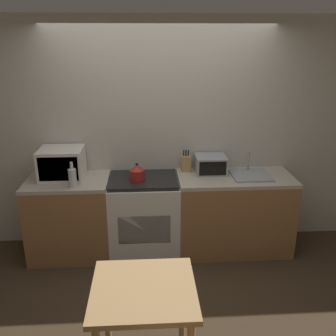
{
  "coord_description": "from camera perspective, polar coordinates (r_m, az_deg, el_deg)",
  "views": [
    {
      "loc": [
        -0.16,
        -3.09,
        2.37
      ],
      "look_at": [
        0.07,
        0.65,
        1.05
      ],
      "focal_mm": 40.0,
      "sensor_mm": 36.0,
      "label": 1
    }
  ],
  "objects": [
    {
      "name": "knife_block",
      "position": [
        4.3,
        2.73,
        0.73
      ],
      "size": [
        0.11,
        0.09,
        0.25
      ],
      "color": "tan",
      "rests_on": "counter_right_run"
    },
    {
      "name": "sink_basin",
      "position": [
        4.27,
        12.46,
        -0.97
      ],
      "size": [
        0.42,
        0.41,
        0.24
      ],
      "color": "#999BA0",
      "rests_on": "counter_right_run"
    },
    {
      "name": "stove_range",
      "position": [
        4.29,
        -3.63,
        -7.25
      ],
      "size": [
        0.77,
        0.62,
        0.9
      ],
      "color": "silver",
      "rests_on": "ground_plane"
    },
    {
      "name": "counter_left_run",
      "position": [
        4.38,
        -14.65,
        -7.28
      ],
      "size": [
        0.89,
        0.62,
        0.9
      ],
      "color": "olive",
      "rests_on": "ground_plane"
    },
    {
      "name": "kettle",
      "position": [
        4.03,
        -4.74,
        -0.74
      ],
      "size": [
        0.16,
        0.16,
        0.2
      ],
      "color": "maroon",
      "rests_on": "stove_range"
    },
    {
      "name": "counter_right_run",
      "position": [
        4.4,
        9.94,
        -6.75
      ],
      "size": [
        1.28,
        0.62,
        0.9
      ],
      "color": "olive",
      "rests_on": "ground_plane"
    },
    {
      "name": "toaster_oven",
      "position": [
        4.27,
        6.51,
        0.55
      ],
      "size": [
        0.34,
        0.3,
        0.2
      ],
      "color": "#999BA0",
      "rests_on": "counter_right_run"
    },
    {
      "name": "ground_plane",
      "position": [
        3.89,
        -0.43,
        -18.07
      ],
      "size": [
        16.0,
        16.0,
        0.0
      ],
      "primitive_type": "plane",
      "color": "#3D2D1E"
    },
    {
      "name": "bottle",
      "position": [
        3.96,
        -14.35,
        -1.41
      ],
      "size": [
        0.08,
        0.08,
        0.27
      ],
      "color": "silver",
      "rests_on": "counter_left_run"
    },
    {
      "name": "wall_back",
      "position": [
        4.32,
        -1.26,
        5.05
      ],
      "size": [
        10.0,
        0.06,
        2.6
      ],
      "color": "beige",
      "rests_on": "ground_plane"
    },
    {
      "name": "microwave",
      "position": [
        4.24,
        -15.87,
        0.7
      ],
      "size": [
        0.47,
        0.4,
        0.33
      ],
      "color": "silver",
      "rests_on": "counter_left_run"
    },
    {
      "name": "dining_table",
      "position": [
        2.73,
        -3.69,
        -19.81
      ],
      "size": [
        0.71,
        0.68,
        0.77
      ],
      "color": "tan",
      "rests_on": "ground_plane"
    }
  ]
}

